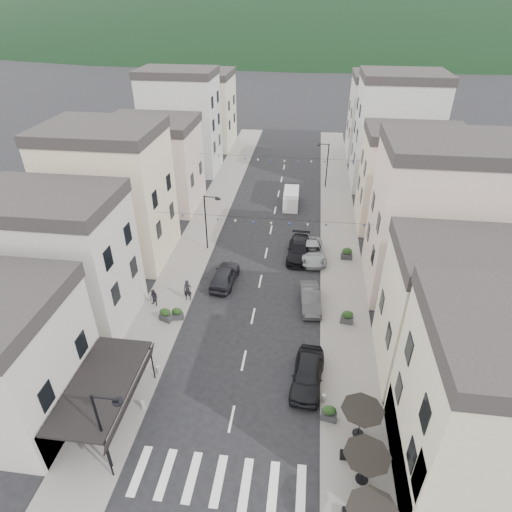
{
  "coord_description": "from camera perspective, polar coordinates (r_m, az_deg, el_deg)",
  "views": [
    {
      "loc": [
        3.74,
        -10.93,
        22.86
      ],
      "look_at": [
        -0.24,
        19.75,
        3.5
      ],
      "focal_mm": 30.0,
      "sensor_mm": 36.0,
      "label": 1
    }
  ],
  "objects": [
    {
      "name": "pedestrian_a",
      "position": [
        36.94,
        -9.1,
        -4.55
      ],
      "size": [
        0.74,
        0.52,
        1.94
      ],
      "primitive_type": "imported",
      "rotation": [
        0.0,
        0.0,
        0.08
      ],
      "color": "black",
      "rests_on": "sidewalk_left"
    },
    {
      "name": "streetlamp_left_near",
      "position": [
        25.02,
        -19.5,
        -20.57
      ],
      "size": [
        1.7,
        0.56,
        6.0
      ],
      "color": "black",
      "rests_on": "ground"
    },
    {
      "name": "parked_car_a",
      "position": [
        30.05,
        6.9,
        -15.35
      ],
      "size": [
        2.46,
        5.2,
        1.72
      ],
      "primitive_type": "imported",
      "rotation": [
        0.0,
        0.0,
        -0.09
      ],
      "color": "black",
      "rests_on": "ground"
    },
    {
      "name": "parked_car_e",
      "position": [
        38.85,
        -4.21,
        -2.62
      ],
      "size": [
        2.29,
        4.97,
        1.65
      ],
      "primitive_type": "imported",
      "rotation": [
        0.0,
        0.0,
        3.07
      ],
      "color": "black",
      "rests_on": "ground"
    },
    {
      "name": "planter_rb",
      "position": [
        35.15,
        12.06,
        -7.96
      ],
      "size": [
        1.09,
        0.71,
        1.14
      ],
      "rotation": [
        0.0,
        0.0,
        -0.15
      ],
      "color": "#313234",
      "rests_on": "sidewalk_right"
    },
    {
      "name": "planter_la",
      "position": [
        35.35,
        -11.98,
        -7.67
      ],
      "size": [
        1.17,
        0.91,
        1.16
      ],
      "rotation": [
        0.0,
        0.0,
        -0.38
      ],
      "color": "#303032",
      "rests_on": "sidewalk_left"
    },
    {
      "name": "parked_car_d",
      "position": [
        42.85,
        5.74,
        0.85
      ],
      "size": [
        2.39,
        5.48,
        1.57
      ],
      "primitive_type": "imported",
      "rotation": [
        0.0,
        0.0,
        -0.04
      ],
      "color": "black",
      "rests_on": "ground"
    },
    {
      "name": "sidewalk_left",
      "position": [
        49.89,
        -6.5,
        4.63
      ],
      "size": [
        4.0,
        76.0,
        0.12
      ],
      "primitive_type": "cube",
      "color": "slate",
      "rests_on": "ground"
    },
    {
      "name": "streetlamp_left_far",
      "position": [
        42.69,
        -6.39,
        5.16
      ],
      "size": [
        1.7,
        0.56,
        6.0
      ],
      "color": "black",
      "rests_on": "ground"
    },
    {
      "name": "buildings_row_right",
      "position": [
        51.46,
        19.44,
        11.49
      ],
      "size": [
        10.2,
        54.16,
        14.5
      ],
      "color": "#C3B89B",
      "rests_on": "ground"
    },
    {
      "name": "buildings_row_left",
      "position": [
        54.62,
        -12.87,
        13.41
      ],
      "size": [
        10.2,
        54.16,
        14.0
      ],
      "color": "#ADA79F",
      "rests_on": "ground"
    },
    {
      "name": "streetlamp_right_far",
      "position": [
        58.22,
        9.24,
        12.42
      ],
      "size": [
        1.7,
        0.56,
        6.0
      ],
      "color": "black",
      "rests_on": "ground"
    },
    {
      "name": "bunting_far",
      "position": [
        52.0,
        2.92,
        12.68
      ],
      "size": [
        19.0,
        0.28,
        0.62
      ],
      "color": "black",
      "rests_on": "ground"
    },
    {
      "name": "parked_car_c",
      "position": [
        42.78,
        7.47,
        0.6
      ],
      "size": [
        3.1,
        5.6,
        1.48
      ],
      "primitive_type": "imported",
      "rotation": [
        0.0,
        0.0,
        0.12
      ],
      "color": "gray",
      "rests_on": "ground"
    },
    {
      "name": "parked_car_b",
      "position": [
        36.44,
        7.25,
        -5.63
      ],
      "size": [
        2.04,
        4.66,
        1.49
      ],
      "primitive_type": "imported",
      "rotation": [
        0.0,
        0.0,
        0.1
      ],
      "color": "#38383B",
      "rests_on": "ground"
    },
    {
      "name": "cafe_terrace",
      "position": [
        24.99,
        14.51,
        -24.66
      ],
      "size": [
        2.5,
        8.1,
        2.53
      ],
      "color": "black",
      "rests_on": "ground"
    },
    {
      "name": "planter_lb",
      "position": [
        35.35,
        -10.45,
        -7.56
      ],
      "size": [
        1.04,
        0.71,
        1.07
      ],
      "rotation": [
        0.0,
        0.0,
        0.21
      ],
      "color": "#2F2F32",
      "rests_on": "sidewalk_left"
    },
    {
      "name": "planter_ra",
      "position": [
        28.44,
        9.71,
        -19.95
      ],
      "size": [
        1.07,
        0.71,
        1.11
      ],
      "rotation": [
        0.0,
        0.0,
        -0.18
      ],
      "color": "#2C2C2E",
      "rests_on": "sidewalk_right"
    },
    {
      "name": "sidewalk_right",
      "position": [
        48.76,
        10.96,
        3.53
      ],
      "size": [
        4.0,
        76.0,
        0.12
      ],
      "primitive_type": "cube",
      "color": "slate",
      "rests_on": "ground"
    },
    {
      "name": "bollards",
      "position": [
        28.06,
        -3.5,
        -21.14
      ],
      "size": [
        11.66,
        10.26,
        0.6
      ],
      "color": "gray",
      "rests_on": "ground"
    },
    {
      "name": "boutique_awning",
      "position": [
        27.65,
        -19.44,
        -15.97
      ],
      "size": [
        3.77,
        7.5,
        3.28
      ],
      "color": "black",
      "rests_on": "ground"
    },
    {
      "name": "hill_backdrop",
      "position": [
        311.79,
        7.54,
        27.6
      ],
      "size": [
        640.0,
        360.0,
        70.0
      ],
      "primitive_type": "ellipsoid",
      "color": "black",
      "rests_on": "ground"
    },
    {
      "name": "planter_rc",
      "position": [
        43.1,
        12.02,
        0.34
      ],
      "size": [
        1.09,
        0.61,
        1.22
      ],
      "rotation": [
        0.0,
        0.0,
        -0.01
      ],
      "color": "#29292B",
      "rests_on": "sidewalk_right"
    },
    {
      "name": "delivery_van",
      "position": [
        53.17,
        4.69,
        7.73
      ],
      "size": [
        1.87,
        4.55,
        2.17
      ],
      "rotation": [
        0.0,
        0.0,
        0.02
      ],
      "color": "silver",
      "rests_on": "ground"
    },
    {
      "name": "pedestrian_b",
      "position": [
        36.96,
        -13.46,
        -5.45
      ],
      "size": [
        0.94,
        0.86,
        1.57
      ],
      "primitive_type": "imported",
      "rotation": [
        0.0,
        0.0,
        -0.43
      ],
      "color": "#26202B",
      "rests_on": "sidewalk_left"
    },
    {
      "name": "bunting_near",
      "position": [
        37.34,
        0.81,
        4.6
      ],
      "size": [
        19.0,
        0.28,
        0.62
      ],
      "color": "black",
      "rests_on": "ground"
    }
  ]
}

